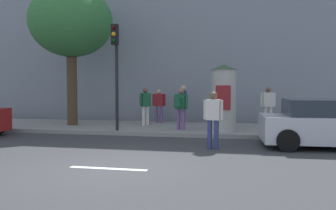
{
  "coord_description": "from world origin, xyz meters",
  "views": [
    {
      "loc": [
        2.8,
        -7.18,
        1.83
      ],
      "look_at": [
        0.96,
        2.0,
        1.33
      ],
      "focal_mm": 36.88,
      "sensor_mm": 36.0,
      "label": 1
    }
  ],
  "objects": [
    {
      "name": "ground_plane",
      "position": [
        0.0,
        0.0,
        0.0
      ],
      "size": [
        80.0,
        80.0,
        0.0
      ],
      "primitive_type": "plane",
      "color": "#38383A"
    },
    {
      "name": "sidewalk_curb",
      "position": [
        0.0,
        7.0,
        0.07
      ],
      "size": [
        36.0,
        4.0,
        0.15
      ],
      "primitive_type": "cube",
      "color": "gray",
      "rests_on": "ground_plane"
    },
    {
      "name": "lane_markings",
      "position": [
        0.0,
        0.0,
        0.0
      ],
      "size": [
        25.8,
        0.16,
        0.01
      ],
      "color": "silver",
      "rests_on": "ground_plane"
    },
    {
      "name": "building_backdrop",
      "position": [
        0.0,
        12.0,
        5.33
      ],
      "size": [
        36.0,
        5.0,
        10.67
      ],
      "primitive_type": "cube",
      "color": "gray",
      "rests_on": "ground_plane"
    },
    {
      "name": "traffic_light",
      "position": [
        -1.7,
        5.24,
        2.86
      ],
      "size": [
        0.24,
        0.45,
        4.0
      ],
      "color": "black",
      "rests_on": "sidewalk_curb"
    },
    {
      "name": "poster_column",
      "position": [
        2.31,
        5.99,
        1.43
      ],
      "size": [
        1.01,
        1.01,
        2.51
      ],
      "color": "#B2ADA3",
      "rests_on": "sidewalk_curb"
    },
    {
      "name": "street_tree",
      "position": [
        -4.24,
        6.73,
        4.59
      ],
      "size": [
        3.57,
        3.57,
        6.0
      ],
      "color": "#4C3826",
      "rests_on": "sidewalk_curb"
    },
    {
      "name": "pedestrian_in_light_jacket",
      "position": [
        2.13,
        2.93,
        0.98
      ],
      "size": [
        0.57,
        0.29,
        1.69
      ],
      "color": "navy",
      "rests_on": "ground_plane"
    },
    {
      "name": "pedestrian_in_dark_shirt",
      "position": [
        0.67,
        5.94,
        1.12
      ],
      "size": [
        0.58,
        0.53,
        1.61
      ],
      "color": "#724C84",
      "rests_on": "sidewalk_curb"
    },
    {
      "name": "pedestrian_with_bag",
      "position": [
        4.09,
        7.82,
        1.13
      ],
      "size": [
        0.63,
        0.41,
        1.66
      ],
      "color": "silver",
      "rests_on": "sidewalk_curb"
    },
    {
      "name": "pedestrian_in_red_top",
      "position": [
        0.43,
        8.23,
        1.17
      ],
      "size": [
        0.36,
        0.61,
        1.73
      ],
      "color": "#724C84",
      "rests_on": "sidewalk_curb"
    },
    {
      "name": "pedestrian_near_pole",
      "position": [
        -0.75,
        8.44,
        1.06
      ],
      "size": [
        0.65,
        0.3,
        1.55
      ],
      "color": "#724C84",
      "rests_on": "sidewalk_curb"
    },
    {
      "name": "pedestrian_with_backpack",
      "position": [
        -1.12,
        7.35,
        1.12
      ],
      "size": [
        0.52,
        0.53,
        1.62
      ],
      "color": "silver",
      "rests_on": "sidewalk_curb"
    },
    {
      "name": "parked_car_red",
      "position": [
        5.58,
        3.82,
        0.71
      ],
      "size": [
        4.21,
        2.14,
        1.45
      ],
      "color": "silver",
      "rests_on": "ground_plane"
    }
  ]
}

